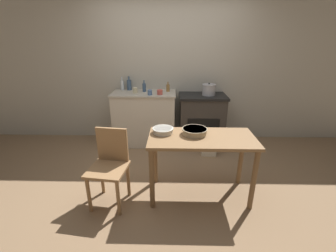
{
  "coord_description": "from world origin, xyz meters",
  "views": [
    {
      "loc": [
        0.07,
        -2.49,
        1.77
      ],
      "look_at": [
        0.0,
        0.54,
        0.6
      ],
      "focal_mm": 24.0,
      "sensor_mm": 36.0,
      "label": 1
    }
  ],
  "objects_px": {
    "flour_sack": "(209,144)",
    "cup_center": "(150,92)",
    "bottle_center_left": "(122,85)",
    "cup_center_right": "(160,92)",
    "bottle_left": "(129,85)",
    "bottle_far_left": "(144,87)",
    "mixing_bowl_small": "(163,130)",
    "stock_pot": "(209,90)",
    "cup_mid_right": "(135,90)",
    "stove": "(201,119)",
    "chair": "(110,164)",
    "mixing_bowl_large": "(195,131)",
    "bottle_mid_left": "(168,88)",
    "work_table": "(201,147)"
  },
  "relations": [
    {
      "from": "stove",
      "to": "cup_center",
      "type": "xyz_separation_m",
      "value": [
        -0.88,
        -0.19,
        0.52
      ]
    },
    {
      "from": "stove",
      "to": "bottle_far_left",
      "type": "height_order",
      "value": "bottle_far_left"
    },
    {
      "from": "stove",
      "to": "mixing_bowl_small",
      "type": "distance_m",
      "value": 1.56
    },
    {
      "from": "flour_sack",
      "to": "bottle_far_left",
      "type": "bearing_deg",
      "value": 154.02
    },
    {
      "from": "flour_sack",
      "to": "cup_center",
      "type": "height_order",
      "value": "cup_center"
    },
    {
      "from": "bottle_center_left",
      "to": "cup_center_right",
      "type": "height_order",
      "value": "bottle_center_left"
    },
    {
      "from": "work_table",
      "to": "bottle_center_left",
      "type": "relative_size",
      "value": 5.06
    },
    {
      "from": "bottle_left",
      "to": "bottle_mid_left",
      "type": "xyz_separation_m",
      "value": [
        0.69,
        -0.12,
        -0.03
      ]
    },
    {
      "from": "work_table",
      "to": "bottle_far_left",
      "type": "bearing_deg",
      "value": 117.97
    },
    {
      "from": "stock_pot",
      "to": "bottle_left",
      "type": "bearing_deg",
      "value": 171.67
    },
    {
      "from": "work_table",
      "to": "bottle_far_left",
      "type": "distance_m",
      "value": 1.79
    },
    {
      "from": "stock_pot",
      "to": "cup_mid_right",
      "type": "xyz_separation_m",
      "value": [
        -1.24,
        -0.05,
        -0.01
      ]
    },
    {
      "from": "stove",
      "to": "work_table",
      "type": "distance_m",
      "value": 1.51
    },
    {
      "from": "bottle_left",
      "to": "bottle_center_left",
      "type": "distance_m",
      "value": 0.12
    },
    {
      "from": "chair",
      "to": "flour_sack",
      "type": "xyz_separation_m",
      "value": [
        1.29,
        1.14,
        -0.29
      ]
    },
    {
      "from": "bottle_left",
      "to": "cup_center",
      "type": "xyz_separation_m",
      "value": [
        0.41,
        -0.39,
        -0.05
      ]
    },
    {
      "from": "mixing_bowl_large",
      "to": "cup_center",
      "type": "xyz_separation_m",
      "value": [
        -0.62,
        1.22,
        0.17
      ]
    },
    {
      "from": "mixing_bowl_small",
      "to": "cup_center",
      "type": "xyz_separation_m",
      "value": [
        -0.26,
        1.19,
        0.17
      ]
    },
    {
      "from": "mixing_bowl_large",
      "to": "bottle_left",
      "type": "distance_m",
      "value": 1.92
    },
    {
      "from": "cup_center",
      "to": "cup_mid_right",
      "type": "relative_size",
      "value": 0.93
    },
    {
      "from": "mixing_bowl_small",
      "to": "bottle_center_left",
      "type": "xyz_separation_m",
      "value": [
        -0.79,
        1.57,
        0.22
      ]
    },
    {
      "from": "bottle_center_left",
      "to": "cup_center_right",
      "type": "bearing_deg",
      "value": -26.27
    },
    {
      "from": "work_table",
      "to": "flour_sack",
      "type": "height_order",
      "value": "work_table"
    },
    {
      "from": "cup_center",
      "to": "mixing_bowl_small",
      "type": "bearing_deg",
      "value": -77.53
    },
    {
      "from": "mixing_bowl_large",
      "to": "bottle_far_left",
      "type": "distance_m",
      "value": 1.66
    },
    {
      "from": "work_table",
      "to": "cup_center",
      "type": "relative_size",
      "value": 13.96
    },
    {
      "from": "bottle_far_left",
      "to": "bottle_center_left",
      "type": "height_order",
      "value": "bottle_center_left"
    },
    {
      "from": "stove",
      "to": "cup_center",
      "type": "bearing_deg",
      "value": -167.68
    },
    {
      "from": "mixing_bowl_large",
      "to": "cup_center",
      "type": "height_order",
      "value": "cup_center"
    },
    {
      "from": "bottle_mid_left",
      "to": "bottle_center_left",
      "type": "height_order",
      "value": "bottle_center_left"
    },
    {
      "from": "stock_pot",
      "to": "bottle_center_left",
      "type": "distance_m",
      "value": 1.52
    },
    {
      "from": "bottle_left",
      "to": "cup_mid_right",
      "type": "bearing_deg",
      "value": -60.29
    },
    {
      "from": "chair",
      "to": "work_table",
      "type": "bearing_deg",
      "value": 14.41
    },
    {
      "from": "work_table",
      "to": "stove",
      "type": "bearing_deg",
      "value": 82.88
    },
    {
      "from": "mixing_bowl_small",
      "to": "cup_mid_right",
      "type": "relative_size",
      "value": 2.67
    },
    {
      "from": "mixing_bowl_large",
      "to": "cup_center_right",
      "type": "bearing_deg",
      "value": 110.18
    },
    {
      "from": "mixing_bowl_large",
      "to": "stove",
      "type": "bearing_deg",
      "value": 79.52
    },
    {
      "from": "chair",
      "to": "cup_center_right",
      "type": "height_order",
      "value": "cup_center_right"
    },
    {
      "from": "chair",
      "to": "mixing_bowl_large",
      "type": "relative_size",
      "value": 2.99
    },
    {
      "from": "work_table",
      "to": "flour_sack",
      "type": "distance_m",
      "value": 1.15
    },
    {
      "from": "bottle_far_left",
      "to": "stove",
      "type": "bearing_deg",
      "value": -3.47
    },
    {
      "from": "bottle_far_left",
      "to": "mixing_bowl_small",
      "type": "bearing_deg",
      "value": -75.09
    },
    {
      "from": "cup_mid_right",
      "to": "stove",
      "type": "bearing_deg",
      "value": 2.61
    },
    {
      "from": "chair",
      "to": "flour_sack",
      "type": "bearing_deg",
      "value": 49.11
    },
    {
      "from": "stove",
      "to": "chair",
      "type": "distance_m",
      "value": 2.01
    },
    {
      "from": "work_table",
      "to": "cup_center",
      "type": "height_order",
      "value": "cup_center"
    },
    {
      "from": "stove",
      "to": "flour_sack",
      "type": "relative_size",
      "value": 2.45
    },
    {
      "from": "chair",
      "to": "bottle_far_left",
      "type": "relative_size",
      "value": 4.42
    },
    {
      "from": "stove",
      "to": "bottle_mid_left",
      "type": "height_order",
      "value": "bottle_mid_left"
    },
    {
      "from": "flour_sack",
      "to": "bottle_left",
      "type": "distance_m",
      "value": 1.74
    }
  ]
}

